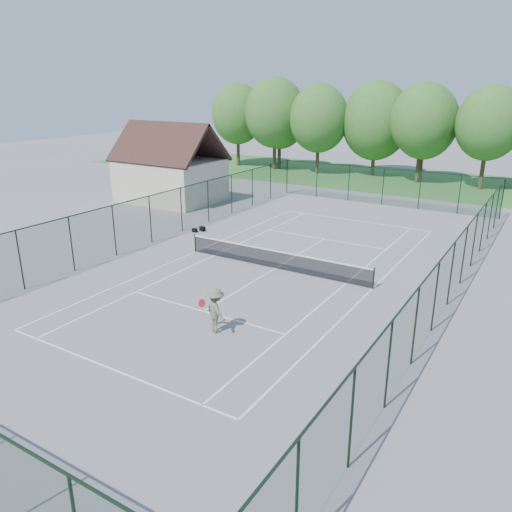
{
  "coord_description": "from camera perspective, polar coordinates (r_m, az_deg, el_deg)",
  "views": [
    {
      "loc": [
        12.49,
        -22.24,
        9.49
      ],
      "look_at": [
        0.0,
        -2.0,
        1.3
      ],
      "focal_mm": 35.0,
      "sensor_mm": 36.0,
      "label": 1
    }
  ],
  "objects": [
    {
      "name": "ground",
      "position": [
        27.21,
        2.21,
        -1.42
      ],
      "size": [
        140.0,
        140.0,
        0.0
      ],
      "primitive_type": "plane",
      "color": "gray",
      "rests_on": "ground"
    },
    {
      "name": "sports_bag_a",
      "position": [
        34.31,
        -6.14,
        3.11
      ],
      "size": [
        0.44,
        0.31,
        0.32
      ],
      "primitive_type": "cube",
      "rotation": [
        0.0,
        0.0,
        -0.19
      ],
      "color": "black",
      "rests_on": "ground"
    },
    {
      "name": "court_lines",
      "position": [
        27.21,
        2.21,
        -1.41
      ],
      "size": [
        11.05,
        23.85,
        0.01
      ],
      "color": "white",
      "rests_on": "ground"
    },
    {
      "name": "sports_bag_b",
      "position": [
        34.11,
        -7.02,
        2.93
      ],
      "size": [
        0.35,
        0.23,
        0.26
      ],
      "primitive_type": "cube",
      "rotation": [
        0.0,
        0.0,
        0.07
      ],
      "color": "black",
      "rests_on": "ground"
    },
    {
      "name": "tennis_net",
      "position": [
        27.02,
        2.23,
        -0.28
      ],
      "size": [
        11.08,
        0.08,
        1.1
      ],
      "color": "black",
      "rests_on": "ground"
    },
    {
      "name": "utility_building",
      "position": [
        43.49,
        -9.84,
        10.3
      ],
      "size": [
        8.6,
        6.27,
        6.63
      ],
      "color": "beige",
      "rests_on": "ground"
    },
    {
      "name": "fence_enclosure",
      "position": [
        26.71,
        2.25,
        1.72
      ],
      "size": [
        18.05,
        36.05,
        3.02
      ],
      "color": "#193B20",
      "rests_on": "ground"
    },
    {
      "name": "tennis_player",
      "position": [
        20.11,
        -4.59,
        -6.24
      ],
      "size": [
        2.08,
        1.13,
        1.86
      ],
      "color": "#636947",
      "rests_on": "ground"
    },
    {
      "name": "grass_far",
      "position": [
        54.54,
        18.13,
        8.05
      ],
      "size": [
        80.0,
        16.0,
        0.01
      ],
      "primitive_type": "cube",
      "color": "#3B7933",
      "rests_on": "ground"
    },
    {
      "name": "tree_line_far",
      "position": [
        53.83,
        18.79,
        14.3
      ],
      "size": [
        39.4,
        6.4,
        9.7
      ],
      "color": "#4A3422",
      "rests_on": "ground"
    }
  ]
}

